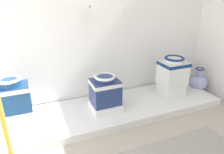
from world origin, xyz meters
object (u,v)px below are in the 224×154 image
plinth_block_tall_cobalt (171,89)px  antique_toilet_tall_cobalt (173,71)px  antique_toilet_broad_patterned (12,95)px  plinth_block_broad_patterned (17,118)px  decorative_vase_companion (198,82)px  info_placard_first (3,11)px  plinth_block_leftmost (105,106)px  info_placard_second (92,10)px  antique_toilet_leftmost (105,89)px

plinth_block_tall_cobalt → antique_toilet_tall_cobalt: antique_toilet_tall_cobalt is taller
plinth_block_tall_cobalt → antique_toilet_broad_patterned: bearing=-179.2°
plinth_block_broad_patterned → decorative_vase_companion: (2.84, 0.09, -0.04)m
antique_toilet_tall_cobalt → info_placard_first: 2.40m
decorative_vase_companion → plinth_block_broad_patterned: bearing=-178.1°
antique_toilet_tall_cobalt → info_placard_first: (-2.19, 0.42, 0.90)m
plinth_block_broad_patterned → plinth_block_leftmost: 1.11m
plinth_block_broad_patterned → info_placard_second: bearing=22.2°
antique_toilet_broad_patterned → antique_toilet_tall_cobalt: antique_toilet_broad_patterned is taller
info_placard_first → plinth_block_tall_cobalt: bearing=-10.9°
info_placard_second → plinth_block_leftmost: bearing=-90.2°
plinth_block_broad_patterned → info_placard_second: size_ratio=2.38×
plinth_block_broad_patterned → decorative_vase_companion: bearing=1.9°
plinth_block_tall_cobalt → info_placard_first: (-2.19, 0.42, 1.21)m
plinth_block_broad_patterned → antique_toilet_leftmost: bearing=-0.5°
plinth_block_broad_patterned → antique_toilet_tall_cobalt: 2.24m
plinth_block_broad_patterned → antique_toilet_tall_cobalt: (2.22, 0.03, 0.27)m
plinth_block_leftmost → plinth_block_tall_cobalt: plinth_block_tall_cobalt is taller
plinth_block_broad_patterned → antique_toilet_broad_patterned: bearing=0.0°
decorative_vase_companion → plinth_block_leftmost: bearing=-176.7°
info_placard_second → plinth_block_broad_patterned: bearing=-157.8°
plinth_block_broad_patterned → decorative_vase_companion: 2.84m
plinth_block_broad_patterned → plinth_block_leftmost: size_ratio=0.80×
plinth_block_leftmost → info_placard_second: bearing=89.8°
plinth_block_tall_cobalt → decorative_vase_companion: decorative_vase_companion is taller
plinth_block_tall_cobalt → info_placard_second: 1.69m
plinth_block_tall_cobalt → antique_toilet_tall_cobalt: bearing=135.0°
antique_toilet_broad_patterned → antique_toilet_leftmost: 1.11m
info_placard_first → decorative_vase_companion: info_placard_first is taller
antique_toilet_leftmost → info_placard_first: size_ratio=2.98×
antique_toilet_leftmost → info_placard_first: 1.53m
antique_toilet_leftmost → info_placard_second: size_ratio=3.05×
antique_toilet_leftmost → decorative_vase_companion: size_ratio=0.95×
decorative_vase_companion → antique_toilet_tall_cobalt: bearing=-174.3°
antique_toilet_broad_patterned → decorative_vase_companion: bearing=1.9°
plinth_block_leftmost → info_placard_first: size_ratio=2.89×
antique_toilet_leftmost → antique_toilet_tall_cobalt: (1.12, 0.04, 0.09)m
plinth_block_leftmost → decorative_vase_companion: 1.74m
plinth_block_leftmost → antique_toilet_broad_patterned: bearing=179.5°
antique_toilet_tall_cobalt → decorative_vase_companion: (0.62, 0.06, -0.31)m
plinth_block_tall_cobalt → decorative_vase_companion: size_ratio=0.79×
antique_toilet_broad_patterned → plinth_block_leftmost: 1.17m
info_placard_first → info_placard_second: size_ratio=1.03×
info_placard_second → antique_toilet_tall_cobalt: bearing=-20.6°
plinth_block_leftmost → info_placard_first: 1.70m
plinth_block_leftmost → antique_toilet_leftmost: 0.25m
plinth_block_leftmost → info_placard_first: (-1.07, 0.46, 1.24)m
antique_toilet_broad_patterned → info_placard_second: info_placard_second is taller
antique_toilet_tall_cobalt → antique_toilet_leftmost: bearing=-178.0°
plinth_block_broad_patterned → antique_toilet_leftmost: antique_toilet_leftmost is taller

